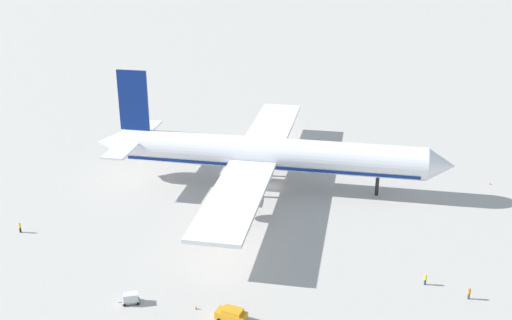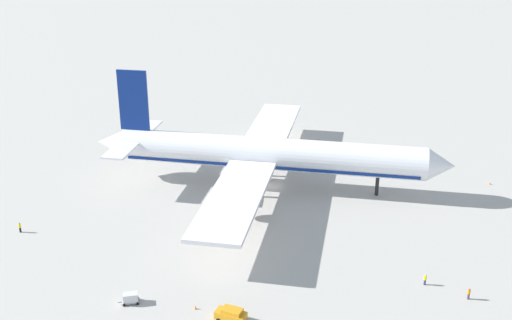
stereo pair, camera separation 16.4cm
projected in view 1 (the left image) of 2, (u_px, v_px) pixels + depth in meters
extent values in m
plane|color=#ADA8A0|center=(271.00, 187.00, 123.59)|extent=(600.00, 600.00, 0.00)
cylinder|color=white|center=(271.00, 154.00, 120.96)|extent=(59.46, 16.60, 6.31)
cone|color=white|center=(441.00, 165.00, 115.39)|extent=(6.05, 6.97, 6.18)
cone|color=white|center=(113.00, 143.00, 126.63)|extent=(7.26, 7.01, 6.00)
cube|color=navy|center=(133.00, 100.00, 122.29)|extent=(5.99, 1.54, 12.17)
cube|color=white|center=(145.00, 129.00, 131.00)|extent=(6.17, 11.11, 0.36)
cube|color=white|center=(122.00, 149.00, 119.70)|extent=(6.17, 11.11, 0.36)
cube|color=white|center=(272.00, 126.00, 139.25)|extent=(14.46, 33.01, 0.70)
cylinder|color=slate|center=(273.00, 142.00, 135.45)|extent=(5.59, 4.08, 3.24)
cube|color=white|center=(235.00, 198.00, 104.39)|extent=(14.46, 33.01, 0.70)
cylinder|color=slate|center=(246.00, 197.00, 109.32)|extent=(6.22, 4.19, 3.23)
cylinder|color=black|center=(377.00, 186.00, 119.27)|extent=(0.70, 0.70, 3.92)
cylinder|color=black|center=(261.00, 167.00, 128.07)|extent=(0.70, 0.70, 3.92)
cylinder|color=black|center=(251.00, 187.00, 118.67)|extent=(0.70, 0.70, 3.92)
cube|color=navy|center=(271.00, 162.00, 121.60)|extent=(57.07, 15.88, 0.50)
cube|color=orange|center=(231.00, 316.00, 82.72)|extent=(4.56, 3.28, 1.10)
cube|color=orange|center=(233.00, 311.00, 82.34)|extent=(3.10, 2.54, 0.55)
cylinder|color=black|center=(225.00, 313.00, 84.21)|extent=(0.68, 0.44, 0.64)
cylinder|color=black|center=(243.00, 318.00, 83.23)|extent=(0.68, 0.44, 0.64)
cube|color=gray|center=(131.00, 301.00, 86.80)|extent=(2.66, 1.88, 0.15)
cylinder|color=#333338|center=(120.00, 302.00, 86.52)|extent=(0.60, 0.20, 0.08)
cube|color=silver|center=(131.00, 297.00, 86.56)|extent=(2.25, 1.66, 1.17)
cylinder|color=black|center=(125.00, 305.00, 86.02)|extent=(0.42, 0.20, 0.40)
cylinder|color=black|center=(125.00, 300.00, 87.30)|extent=(0.42, 0.20, 0.40)
cylinder|color=black|center=(138.00, 304.00, 86.36)|extent=(0.42, 0.20, 0.40)
cylinder|color=black|center=(138.00, 298.00, 87.64)|extent=(0.42, 0.20, 0.40)
cylinder|color=#3F3F47|center=(469.00, 296.00, 87.67)|extent=(0.34, 0.34, 0.87)
cylinder|color=orange|center=(469.00, 292.00, 87.38)|extent=(0.43, 0.43, 0.65)
sphere|color=#8C6647|center=(470.00, 289.00, 87.22)|extent=(0.24, 0.24, 0.24)
cylinder|color=navy|center=(425.00, 282.00, 91.04)|extent=(0.45, 0.45, 0.84)
cylinder|color=yellow|center=(426.00, 278.00, 90.77)|extent=(0.56, 0.56, 0.63)
sphere|color=tan|center=(426.00, 275.00, 90.61)|extent=(0.23, 0.23, 0.23)
cylinder|color=black|center=(20.00, 230.00, 105.86)|extent=(0.42, 0.42, 0.88)
cylinder|color=yellow|center=(20.00, 226.00, 105.58)|extent=(0.52, 0.52, 0.66)
sphere|color=#8C6647|center=(19.00, 224.00, 105.41)|extent=(0.24, 0.24, 0.24)
cone|color=orange|center=(490.00, 183.00, 124.59)|extent=(0.36, 0.36, 0.55)
cone|color=orange|center=(196.00, 307.00, 85.46)|extent=(0.36, 0.36, 0.55)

